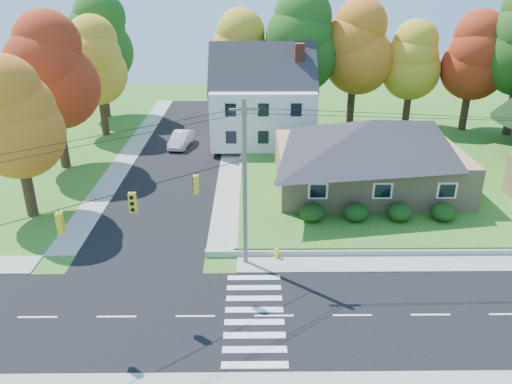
% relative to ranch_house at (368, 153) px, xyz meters
% --- Properties ---
extents(ground, '(120.00, 120.00, 0.00)m').
position_rel_ranch_house_xyz_m(ground, '(-8.00, -16.00, -3.27)').
color(ground, '#3D7923').
extents(road_main, '(90.00, 8.00, 0.02)m').
position_rel_ranch_house_xyz_m(road_main, '(-8.00, -16.00, -3.26)').
color(road_main, black).
rests_on(road_main, ground).
extents(road_cross, '(8.00, 44.00, 0.02)m').
position_rel_ranch_house_xyz_m(road_cross, '(-16.00, 10.00, -3.25)').
color(road_cross, black).
rests_on(road_cross, ground).
extents(sidewalk_north, '(90.00, 2.00, 0.08)m').
position_rel_ranch_house_xyz_m(sidewalk_north, '(-8.00, -11.00, -3.23)').
color(sidewalk_north, '#9C9A90').
rests_on(sidewalk_north, ground).
extents(lawn, '(30.00, 30.00, 0.50)m').
position_rel_ranch_house_xyz_m(lawn, '(5.00, 5.00, -3.02)').
color(lawn, '#3D7923').
rests_on(lawn, ground).
extents(ranch_house, '(14.60, 10.60, 5.40)m').
position_rel_ranch_house_xyz_m(ranch_house, '(0.00, 0.00, 0.00)').
color(ranch_house, tan).
rests_on(ranch_house, lawn).
extents(colonial_house, '(10.40, 8.40, 9.60)m').
position_rel_ranch_house_xyz_m(colonial_house, '(-7.96, 12.00, 1.32)').
color(colonial_house, silver).
rests_on(colonial_house, lawn).
extents(hedge_row, '(10.70, 1.70, 1.27)m').
position_rel_ranch_house_xyz_m(hedge_row, '(-0.50, -6.20, -2.13)').
color(hedge_row, '#163A10').
rests_on(hedge_row, lawn).
extents(traffic_infrastructure, '(38.10, 10.66, 10.00)m').
position_rel_ranch_house_xyz_m(traffic_infrastructure, '(-8.15, -14.65, 1.88)').
color(traffic_infrastructure, '#666059').
rests_on(traffic_infrastructure, ground).
extents(tree_lot_0, '(6.72, 6.72, 12.51)m').
position_rel_ranch_house_xyz_m(tree_lot_0, '(-10.00, 18.00, 5.04)').
color(tree_lot_0, '#3F2A19').
rests_on(tree_lot_0, lawn).
extents(tree_lot_1, '(7.84, 7.84, 14.60)m').
position_rel_ranch_house_xyz_m(tree_lot_1, '(-4.00, 17.00, 6.35)').
color(tree_lot_1, '#3F2A19').
rests_on(tree_lot_1, lawn).
extents(tree_lot_2, '(7.28, 7.28, 13.56)m').
position_rel_ranch_house_xyz_m(tree_lot_2, '(2.00, 18.00, 5.70)').
color(tree_lot_2, '#3F2A19').
rests_on(tree_lot_2, lawn).
extents(tree_lot_3, '(6.16, 6.16, 11.47)m').
position_rel_ranch_house_xyz_m(tree_lot_3, '(8.00, 17.00, 4.39)').
color(tree_lot_3, '#3F2A19').
rests_on(tree_lot_3, lawn).
extents(tree_lot_4, '(6.72, 6.72, 12.51)m').
position_rel_ranch_house_xyz_m(tree_lot_4, '(14.00, 16.00, 5.04)').
color(tree_lot_4, '#3F2A19').
rests_on(tree_lot_4, lawn).
extents(tree_west_0, '(6.16, 6.16, 11.47)m').
position_rel_ranch_house_xyz_m(tree_west_0, '(-25.00, -4.00, 3.89)').
color(tree_west_0, '#3F2A19').
rests_on(tree_west_0, ground).
extents(tree_west_1, '(7.28, 7.28, 13.56)m').
position_rel_ranch_house_xyz_m(tree_west_1, '(-26.00, 6.00, 5.20)').
color(tree_west_1, '#3F2A19').
rests_on(tree_west_1, ground).
extents(tree_west_2, '(6.72, 6.72, 12.51)m').
position_rel_ranch_house_xyz_m(tree_west_2, '(-25.00, 16.00, 4.54)').
color(tree_west_2, '#3F2A19').
rests_on(tree_west_2, ground).
extents(tree_west_3, '(7.84, 7.84, 14.60)m').
position_rel_ranch_house_xyz_m(tree_west_3, '(-27.00, 24.00, 5.85)').
color(tree_west_3, '#3F2A19').
rests_on(tree_west_3, ground).
extents(white_car, '(2.24, 4.78, 1.51)m').
position_rel_ranch_house_xyz_m(white_car, '(-16.24, 11.68, -2.49)').
color(white_car, '#B3B5C5').
rests_on(white_car, road_cross).
extents(fire_hydrant, '(0.43, 0.33, 0.74)m').
position_rel_ranch_house_xyz_m(fire_hydrant, '(-7.59, -10.36, -2.91)').
color(fire_hydrant, yellow).
rests_on(fire_hydrant, ground).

